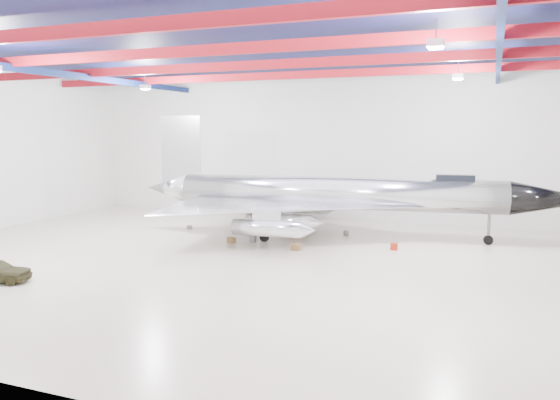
% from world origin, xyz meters
% --- Properties ---
extents(floor, '(40.00, 40.00, 0.00)m').
position_xyz_m(floor, '(0.00, 0.00, 0.00)').
color(floor, beige).
rests_on(floor, ground).
extents(wall_back, '(40.00, 0.00, 40.00)m').
position_xyz_m(wall_back, '(0.00, 15.00, 5.50)').
color(wall_back, silver).
rests_on(wall_back, floor).
extents(ceiling, '(40.00, 40.00, 0.00)m').
position_xyz_m(ceiling, '(0.00, 0.00, 11.00)').
color(ceiling, '#0A0F38').
rests_on(ceiling, wall_back).
extents(ceiling_structure, '(39.50, 29.50, 1.08)m').
position_xyz_m(ceiling_structure, '(0.00, 0.00, 10.32)').
color(ceiling_structure, maroon).
rests_on(ceiling_structure, ceiling).
extents(jet_aircraft, '(28.53, 18.11, 7.79)m').
position_xyz_m(jet_aircraft, '(2.76, 7.98, 2.55)').
color(jet_aircraft, silver).
rests_on(jet_aircraft, floor).
extents(crate_ply, '(0.58, 0.53, 0.33)m').
position_xyz_m(crate_ply, '(-2.67, 3.96, 0.16)').
color(crate_ply, olive).
rests_on(crate_ply, floor).
extents(toolbox_red, '(0.46, 0.39, 0.29)m').
position_xyz_m(toolbox_red, '(0.13, 7.20, 0.15)').
color(toolbox_red, '#A02310').
rests_on(toolbox_red, floor).
extents(engine_drum, '(0.49, 0.49, 0.38)m').
position_xyz_m(engine_drum, '(-1.54, 4.62, 0.19)').
color(engine_drum, '#59595B').
rests_on(engine_drum, floor).
extents(parts_bin, '(0.57, 0.48, 0.37)m').
position_xyz_m(parts_bin, '(0.38, 8.94, 0.18)').
color(parts_bin, olive).
rests_on(parts_bin, floor).
extents(crate_small, '(0.40, 0.36, 0.23)m').
position_xyz_m(crate_small, '(-7.55, 7.20, 0.12)').
color(crate_small, '#59595B').
rests_on(crate_small, floor).
extents(tool_chest, '(0.51, 0.51, 0.39)m').
position_xyz_m(tool_chest, '(6.90, 5.57, 0.19)').
color(tool_chest, '#A02310').
rests_on(tool_chest, floor).
extents(oil_barrel, '(0.57, 0.47, 0.38)m').
position_xyz_m(oil_barrel, '(1.71, 3.46, 0.19)').
color(oil_barrel, olive).
rests_on(oil_barrel, floor).
extents(spares_box, '(0.48, 0.48, 0.33)m').
position_xyz_m(spares_box, '(3.24, 8.85, 0.16)').
color(spares_box, '#59595B').
rests_on(spares_box, floor).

